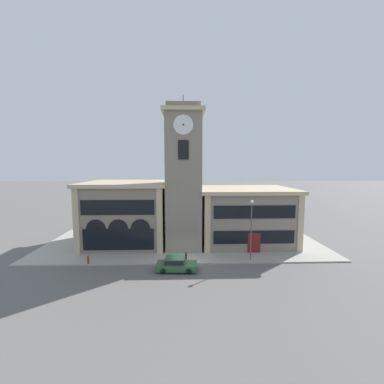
# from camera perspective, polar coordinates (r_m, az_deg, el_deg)

# --- Properties ---
(ground_plane) EXTENTS (300.00, 300.00, 0.00)m
(ground_plane) POSITION_cam_1_polar(r_m,az_deg,el_deg) (28.63, -1.84, -15.83)
(ground_plane) COLOR #605E5B
(sidewalk_kerb) EXTENTS (36.81, 15.15, 0.15)m
(sidewalk_kerb) POSITION_cam_1_polar(r_m,az_deg,el_deg) (35.75, -1.85, -11.22)
(sidewalk_kerb) COLOR #A39E93
(sidewalk_kerb) RESTS_ON ground_plane
(clock_tower) EXTENTS (5.07, 5.07, 19.09)m
(clock_tower) POSITION_cam_1_polar(r_m,az_deg,el_deg) (32.02, -1.91, 3.03)
(clock_tower) COLOR gray
(clock_tower) RESTS_ON ground_plane
(town_hall_left_wing) EXTENTS (11.11, 10.64, 8.41)m
(town_hall_left_wing) POSITION_cam_1_polar(r_m,az_deg,el_deg) (36.14, -14.19, -4.43)
(town_hall_left_wing) COLOR gray
(town_hall_left_wing) RESTS_ON ground_plane
(town_hall_right_wing) EXTENTS (12.62, 10.64, 7.53)m
(town_hall_right_wing) POSITION_cam_1_polar(r_m,az_deg,el_deg) (36.39, 11.60, -5.00)
(town_hall_right_wing) COLOR gray
(town_hall_right_wing) RESTS_ON ground_plane
(parked_car_near) EXTENTS (4.16, 2.11, 1.40)m
(parked_car_near) POSITION_cam_1_polar(r_m,az_deg,el_deg) (26.92, -3.59, -15.62)
(parked_car_near) COLOR #285633
(parked_car_near) RESTS_ON ground_plane
(street_lamp) EXTENTS (0.36, 0.36, 6.69)m
(street_lamp) POSITION_cam_1_polar(r_m,az_deg,el_deg) (29.02, 13.06, -6.48)
(street_lamp) COLOR #4C4C51
(street_lamp) RESTS_ON sidewalk_kerb
(bollard) EXTENTS (0.18, 0.18, 1.06)m
(bollard) POSITION_cam_1_polar(r_m,az_deg,el_deg) (28.85, -1.33, -14.23)
(bollard) COLOR black
(bollard) RESTS_ON sidewalk_kerb
(fire_hydrant) EXTENTS (0.22, 0.22, 0.87)m
(fire_hydrant) POSITION_cam_1_polar(r_m,az_deg,el_deg) (30.41, -22.08, -13.80)
(fire_hydrant) COLOR red
(fire_hydrant) RESTS_ON sidewalk_kerb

